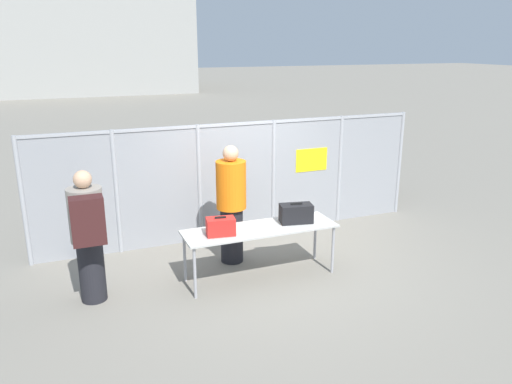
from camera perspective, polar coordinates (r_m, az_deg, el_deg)
ground_plane at (r=7.26m, az=2.05°, el=-8.96°), size 120.00×120.00×0.00m
fence_section at (r=8.24m, az=-2.06°, el=1.67°), size 6.55×0.07×1.92m
inspection_table at (r=6.81m, az=0.48°, el=-4.54°), size 2.12×0.64×0.73m
suitcase_red at (r=6.52m, az=-4.06°, el=-3.96°), size 0.40×0.27×0.25m
suitcase_black at (r=6.98m, az=4.60°, el=-2.45°), size 0.48×0.32×0.29m
traveler_hooded at (r=6.40m, az=-18.63°, el=-4.41°), size 0.42×0.65×1.70m
security_worker_near at (r=7.25m, az=-2.84°, el=-1.27°), size 0.44×0.44×1.76m
utility_trailer at (r=10.56m, az=7.23°, el=1.43°), size 3.49×2.25×0.66m
distant_hangar at (r=36.85m, az=-19.92°, el=15.35°), size 14.18×9.74×5.81m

